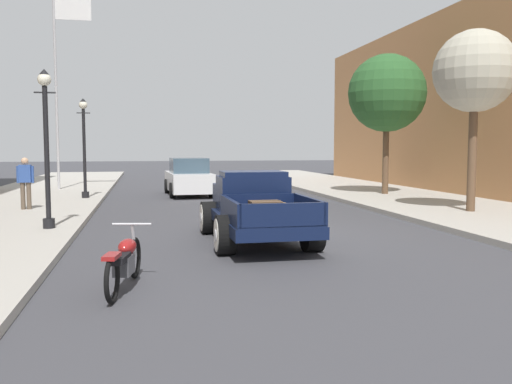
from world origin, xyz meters
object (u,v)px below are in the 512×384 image
Objects in this scene: motorcycle_parked at (124,261)px; street_tree_nearest at (475,72)px; street_lamp_far at (84,140)px; car_background_white at (189,178)px; street_lamp_near at (46,137)px; pedestrian_sidewalk_left at (25,180)px; street_tree_second at (387,93)px; flagpole at (61,68)px; hotrod_truck_navy at (253,207)px.

street_tree_nearest reaches higher than motorcycle_parked.
street_lamp_far is at bearing 150.14° from street_tree_nearest.
street_tree_nearest is (12.16, -6.98, 2.01)m from street_lamp_far.
street_lamp_near is at bearing -112.73° from car_background_white.
pedestrian_sidewalk_left is 0.28× the size of street_tree_second.
pedestrian_sidewalk_left is 14.43m from street_tree_second.
pedestrian_sidewalk_left reaches higher than car_background_white.
motorcycle_parked is 10.71m from pedestrian_sidewalk_left.
car_background_white is 1.13× the size of street_lamp_far.
street_tree_second is at bearing 31.33° from street_lamp_near.
street_tree_second is (13.74, -5.52, -1.41)m from flagpole.
car_background_white is 2.65× the size of pedestrian_sidewalk_left.
hotrod_truck_navy reaches higher than motorcycle_parked.
car_background_white is at bearing 67.27° from street_lamp_near.
flagpole reaches higher than car_background_white.
pedestrian_sidewalk_left is 9.79m from flagpole.
car_background_white is 0.79× the size of street_tree_nearest.
street_tree_nearest is 6.37m from street_tree_second.
motorcycle_parked is at bearing -71.48° from pedestrian_sidewalk_left.
flagpole is at bearing 138.90° from street_tree_nearest.
hotrod_truck_navy is at bearing -64.62° from street_lamp_far.
flagpole is at bearing 96.23° from street_lamp_near.
motorcycle_parked is at bearing -81.96° from street_lamp_far.
pedestrian_sidewalk_left is at bearing -111.32° from street_lamp_far.
car_background_white is at bearing -27.65° from flagpole.
flagpole reaches higher than street_lamp_near.
hotrod_truck_navy is at bearing -129.12° from street_tree_second.
street_lamp_far is 12.45m from street_tree_second.
street_tree_second is (8.10, -2.56, 3.60)m from car_background_white.
hotrod_truck_navy is at bearing -67.40° from flagpole.
street_tree_nearest reaches higher than street_lamp_far.
flagpole is at bearing 106.64° from street_lamp_far.
flagpole is 14.87m from street_tree_second.
street_lamp_near is 0.66× the size of street_tree_second.
street_lamp_near is (-4.21, -10.06, 1.62)m from car_background_white.
street_tree_second is at bearing -17.56° from car_background_white.
car_background_white is 0.75× the size of street_tree_second.
street_lamp_far is (-4.17, -1.95, 1.62)m from car_background_white.
motorcycle_parked is 14.10m from street_lamp_far.
flagpole is at bearing 100.35° from motorcycle_parked.
motorcycle_parked is 0.36× the size of street_tree_second.
street_tree_nearest is (7.99, -8.94, 3.63)m from car_background_white.
street_tree_nearest is (12.21, 1.12, 2.01)m from street_lamp_near.
motorcycle_parked is at bearing -70.74° from street_lamp_near.
street_lamp_near is at bearing -90.31° from street_lamp_far.
street_lamp_far reaches higher than car_background_white.
street_lamp_far is 14.17m from street_tree_nearest.
car_background_white is (-0.53, 11.87, 0.01)m from hotrod_truck_navy.
hotrod_truck_navy is at bearing -158.52° from street_tree_nearest.
flagpole is at bearing 112.60° from hotrod_truck_navy.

